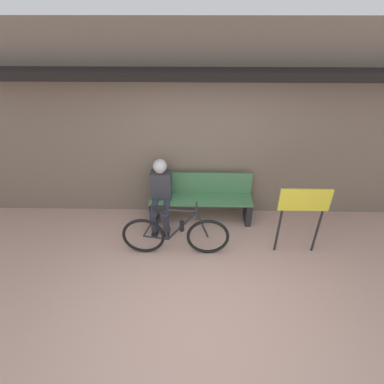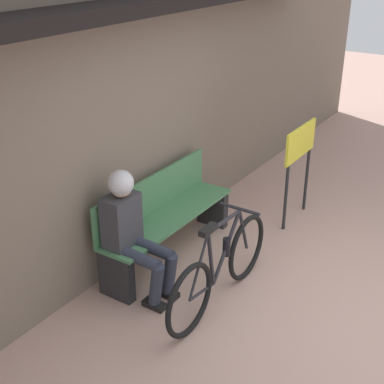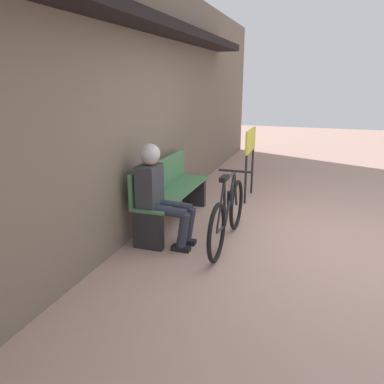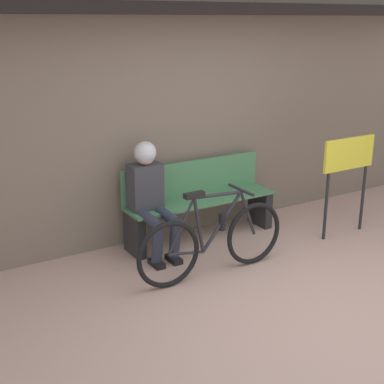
% 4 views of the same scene
% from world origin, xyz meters
% --- Properties ---
extents(ground_plane, '(24.00, 24.00, 0.00)m').
position_xyz_m(ground_plane, '(0.00, 0.00, 0.00)').
color(ground_plane, tan).
extents(storefront_wall, '(12.00, 0.56, 3.20)m').
position_xyz_m(storefront_wall, '(0.00, 2.26, 1.66)').
color(storefront_wall, '#756656').
rests_on(storefront_wall, ground_plane).
extents(park_bench_near, '(1.77, 0.42, 0.88)m').
position_xyz_m(park_bench_near, '(0.03, 1.96, 0.42)').
color(park_bench_near, '#477F51').
rests_on(park_bench_near, ground_plane).
extents(bicycle, '(1.64, 0.40, 0.88)m').
position_xyz_m(bicycle, '(-0.35, 1.08, 0.36)').
color(bicycle, black).
rests_on(bicycle, ground_plane).
extents(person_seated, '(0.34, 0.64, 1.21)m').
position_xyz_m(person_seated, '(-0.65, 1.84, 0.70)').
color(person_seated, '#2D3342').
rests_on(person_seated, ground_plane).
extents(signboard, '(0.74, 0.04, 1.14)m').
position_xyz_m(signboard, '(1.51, 1.17, 0.85)').
color(signboard, '#232326').
rests_on(signboard, ground_plane).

